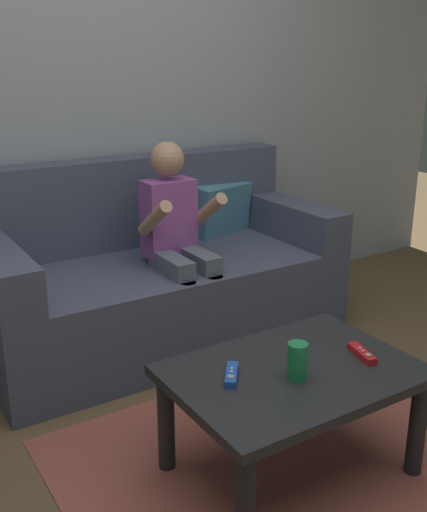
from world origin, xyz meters
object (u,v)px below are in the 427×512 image
object	(u,v)px
couch	(159,278)
coffee_table	(293,386)
game_remote_blue_center	(231,375)
person_seated_on_couch	(178,237)
soda_can	(297,361)
game_remote_red_near_edge	(362,354)

from	to	relation	value
couch	coffee_table	size ratio (longest dim) A/B	2.14
coffee_table	game_remote_blue_center	xyz separation A→B (m)	(-0.21, 0.06, 0.08)
person_seated_on_couch	soda_can	xyz separation A→B (m)	(-0.16, -1.07, -0.12)
couch	game_remote_blue_center	distance (m)	1.19
game_remote_blue_center	soda_can	distance (m)	0.22
coffee_table	game_remote_red_near_edge	distance (m)	0.27
game_remote_red_near_edge	game_remote_blue_center	world-z (taller)	same
couch	coffee_table	xyz separation A→B (m)	(-0.12, -1.20, 0.02)
game_remote_red_near_edge	coffee_table	bearing A→B (deg)	167.11
couch	game_remote_blue_center	size ratio (longest dim) A/B	13.15
soda_can	person_seated_on_couch	bearing A→B (deg)	81.58
game_remote_red_near_edge	soda_can	world-z (taller)	soda_can
game_remote_red_near_edge	game_remote_blue_center	distance (m)	0.48
game_remote_red_near_edge	couch	bearing A→B (deg)	96.27
game_remote_red_near_edge	person_seated_on_couch	bearing A→B (deg)	96.68
person_seated_on_couch	coffee_table	bearing A→B (deg)	-97.23
person_seated_on_couch	game_remote_red_near_edge	bearing A→B (deg)	-83.32
couch	soda_can	distance (m)	1.27
couch	coffee_table	bearing A→B (deg)	-95.52
game_remote_blue_center	soda_can	bearing A→B (deg)	-31.54
coffee_table	soda_can	xyz separation A→B (m)	(-0.03, -0.05, 0.13)
person_seated_on_couch	coffee_table	distance (m)	1.05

